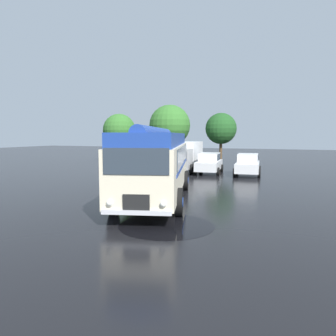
# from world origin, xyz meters

# --- Properties ---
(ground_plane) EXTENTS (120.00, 120.00, 0.00)m
(ground_plane) POSITION_xyz_m (0.00, 0.00, 0.00)
(ground_plane) COLOR black
(vintage_bus) EXTENTS (5.31, 10.36, 3.49)m
(vintage_bus) POSITION_xyz_m (0.32, -0.15, 1.89)
(vintage_bus) COLOR beige
(vintage_bus) RESTS_ON ground
(car_near_left) EXTENTS (2.33, 4.37, 1.66)m
(car_near_left) POSITION_xyz_m (-0.17, 11.29, 0.85)
(car_near_left) COLOR silver
(car_near_left) RESTS_ON ground
(car_mid_left) EXTENTS (2.30, 4.36, 1.66)m
(car_mid_left) POSITION_xyz_m (2.91, 11.21, 0.85)
(car_mid_left) COLOR silver
(car_mid_left) RESTS_ON ground
(box_van) EXTENTS (2.74, 5.92, 2.50)m
(box_van) POSITION_xyz_m (-2.55, 12.26, 1.36)
(box_van) COLOR silver
(box_van) RESTS_ON ground
(tree_far_left) EXTENTS (3.69, 3.69, 5.49)m
(tree_far_left) POSITION_xyz_m (-12.57, 18.20, 3.64)
(tree_far_left) COLOR #4C3823
(tree_far_left) RESTS_ON ground
(tree_left_of_centre) EXTENTS (4.34, 4.34, 6.28)m
(tree_left_of_centre) POSITION_xyz_m (-6.39, 17.97, 4.17)
(tree_left_of_centre) COLOR #4C3823
(tree_left_of_centre) RESTS_ON ground
(tree_centre) EXTENTS (3.08, 3.08, 5.28)m
(tree_centre) POSITION_xyz_m (-0.86, 17.89, 3.81)
(tree_centre) COLOR #4C3823
(tree_centre) RESTS_ON ground
(puddle_patch) EXTENTS (3.32, 3.32, 0.01)m
(puddle_patch) POSITION_xyz_m (2.55, -4.17, 0.00)
(puddle_patch) COLOR black
(puddle_patch) RESTS_ON ground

